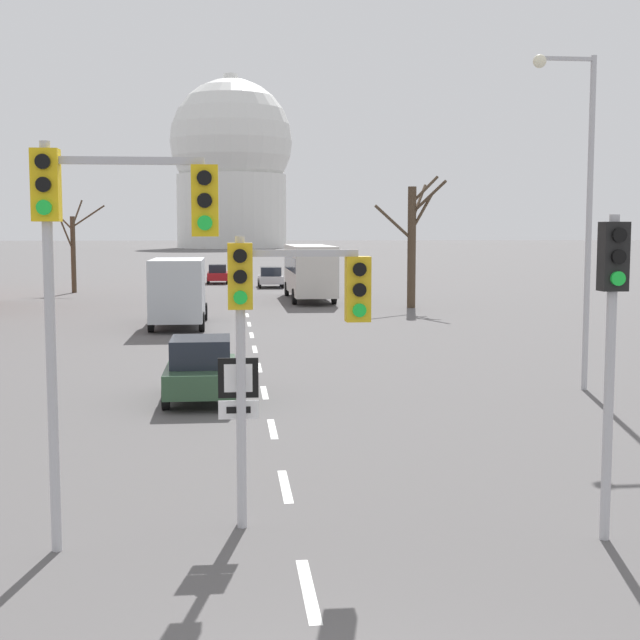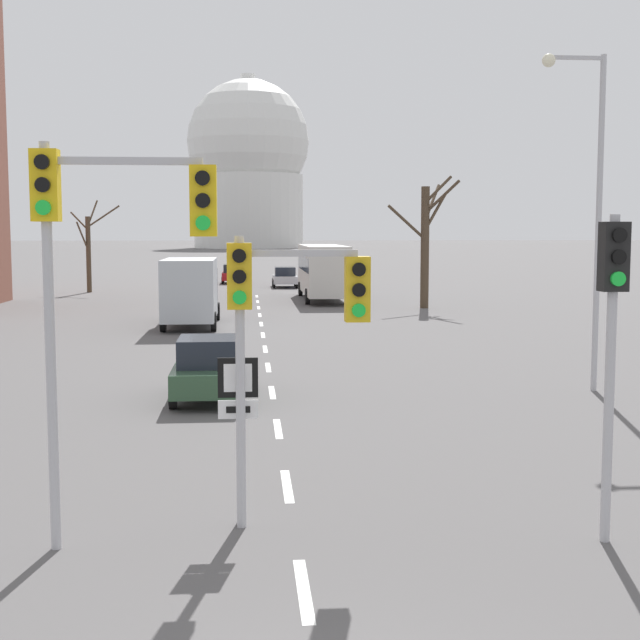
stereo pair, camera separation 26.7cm
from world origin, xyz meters
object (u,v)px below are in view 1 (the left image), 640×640
at_px(traffic_signal_near_left, 102,242).
at_px(delivery_truck, 179,290).
at_px(sedan_near_right, 271,277).
at_px(sedan_mid_centre, 307,277).
at_px(sedan_far_left, 201,369).
at_px(route_sign_post, 239,409).
at_px(city_bus, 309,268).
at_px(traffic_signal_near_right, 612,314).
at_px(sedan_near_left, 218,274).
at_px(traffic_signal_centre_tall, 283,309).
at_px(street_lamp_right, 580,192).

xyz_separation_m(traffic_signal_near_left, delivery_truck, (-0.60, 29.10, -2.55)).
distance_m(sedan_near_right, sedan_mid_centre, 2.83).
xyz_separation_m(traffic_signal_near_left, sedan_far_left, (0.95, 10.89, -3.43)).
height_order(traffic_signal_near_left, sedan_mid_centre, traffic_signal_near_left).
bearing_deg(route_sign_post, delivery_truck, 94.91).
bearing_deg(city_bus, route_sign_post, -96.56).
height_order(traffic_signal_near_right, sedan_near_right, traffic_signal_near_right).
relative_size(traffic_signal_near_left, route_sign_post, 2.17).
height_order(sedan_mid_centre, sedan_far_left, sedan_far_left).
relative_size(city_bus, delivery_truck, 1.50).
xyz_separation_m(route_sign_post, sedan_near_left, (-1.06, 62.02, -0.97)).
height_order(route_sign_post, sedan_far_left, route_sign_post).
xyz_separation_m(sedan_near_left, sedan_mid_centre, (6.95, -6.21, 0.01)).
relative_size(traffic_signal_near_left, city_bus, 0.52).
distance_m(sedan_far_left, city_bus, 33.81).
bearing_deg(sedan_far_left, traffic_signal_centre_tall, -81.43).
relative_size(sedan_mid_centre, delivery_truck, 0.63).
bearing_deg(sedan_far_left, street_lamp_right, 2.59).
height_order(sedan_near_left, delivery_truck, delivery_truck).
distance_m(traffic_signal_centre_tall, delivery_truck, 28.60).
height_order(traffic_signal_centre_tall, city_bus, traffic_signal_centre_tall).
bearing_deg(delivery_truck, sedan_far_left, -85.12).
distance_m(traffic_signal_centre_tall, sedan_far_left, 10.58).
distance_m(street_lamp_right, delivery_truck, 21.66).
xyz_separation_m(traffic_signal_near_left, traffic_signal_near_right, (7.02, -0.33, -1.01)).
height_order(sedan_near_right, delivery_truck, delivery_truck).
xyz_separation_m(traffic_signal_near_right, route_sign_post, (-5.20, 1.22, -1.48)).
relative_size(route_sign_post, sedan_far_left, 0.66).
bearing_deg(sedan_far_left, traffic_signal_near_left, -95.00).
xyz_separation_m(route_sign_post, city_bus, (4.97, 43.27, 0.29)).
height_order(traffic_signal_centre_tall, sedan_mid_centre, traffic_signal_centre_tall).
bearing_deg(delivery_truck, route_sign_post, -85.09).
bearing_deg(traffic_signal_near_left, delivery_truck, 91.19).
height_order(sedan_mid_centre, city_bus, city_bus).
distance_m(traffic_signal_centre_tall, street_lamp_right, 13.95).
relative_size(traffic_signal_centre_tall, traffic_signal_near_right, 0.94).
bearing_deg(sedan_mid_centre, traffic_signal_near_left, -97.74).
relative_size(sedan_far_left, delivery_truck, 0.54).
relative_size(sedan_mid_centre, sedan_far_left, 1.17).
bearing_deg(sedan_mid_centre, sedan_far_left, -98.39).
bearing_deg(traffic_signal_near_right, sedan_far_left, 118.42).
bearing_deg(traffic_signal_near_left, city_bus, 81.25).
height_order(traffic_signal_near_right, street_lamp_right, street_lamp_right).
relative_size(sedan_near_right, sedan_mid_centre, 0.85).
bearing_deg(street_lamp_right, delivery_truck, 123.71).
relative_size(street_lamp_right, city_bus, 0.84).
bearing_deg(sedan_far_left, sedan_near_right, 85.09).
distance_m(traffic_signal_near_right, city_bus, 44.51).
xyz_separation_m(sedan_near_left, delivery_truck, (-1.36, -33.81, 0.91)).
bearing_deg(sedan_near_left, route_sign_post, -89.02).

